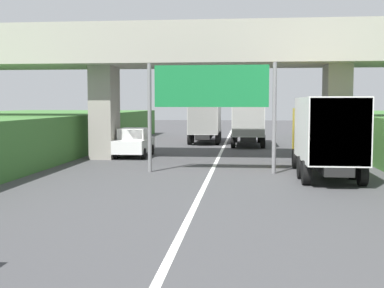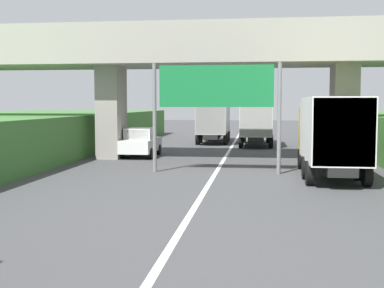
% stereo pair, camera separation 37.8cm
% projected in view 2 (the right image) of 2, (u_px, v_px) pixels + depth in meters
% --- Properties ---
extents(lane_centre_stripe, '(0.20, 90.43, 0.01)m').
position_uv_depth(lane_centre_stripe, '(215.00, 174.00, 22.68)').
color(lane_centre_stripe, white).
rests_on(lane_centre_stripe, ground).
extents(overpass_bridge, '(40.00, 4.80, 7.52)m').
position_uv_depth(overpass_bridge, '(224.00, 60.00, 28.46)').
color(overpass_bridge, '#9E998E').
rests_on(overpass_bridge, ground).
extents(overhead_highway_sign, '(5.88, 0.18, 5.02)m').
position_uv_depth(overhead_highway_sign, '(216.00, 93.00, 22.94)').
color(overhead_highway_sign, slate).
rests_on(overhead_highway_sign, ground).
extents(truck_red, '(2.44, 7.30, 3.44)m').
position_uv_depth(truck_red, '(214.00, 119.00, 41.11)').
color(truck_red, black).
rests_on(truck_red, ground).
extents(truck_silver, '(2.44, 7.30, 3.44)m').
position_uv_depth(truck_silver, '(256.00, 120.00, 38.29)').
color(truck_silver, black).
rests_on(truck_silver, ground).
extents(truck_yellow, '(2.44, 7.30, 3.44)m').
position_uv_depth(truck_yellow, '(331.00, 133.00, 21.63)').
color(truck_yellow, black).
rests_on(truck_yellow, ground).
extents(car_white, '(1.86, 4.10, 1.72)m').
position_uv_depth(car_white, '(141.00, 142.00, 30.27)').
color(car_white, silver).
rests_on(car_white, ground).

